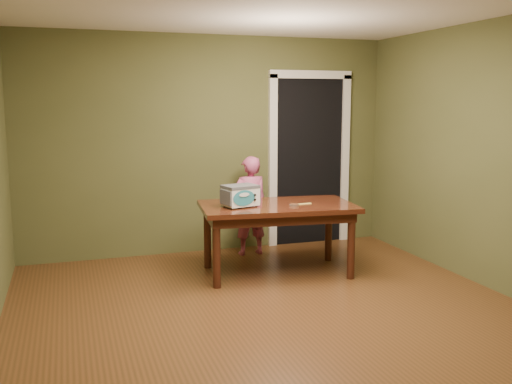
% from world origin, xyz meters
% --- Properties ---
extents(floor, '(5.00, 5.00, 0.00)m').
position_xyz_m(floor, '(0.00, 0.00, 0.00)').
color(floor, brown).
rests_on(floor, ground).
extents(room_shell, '(4.52, 5.02, 2.61)m').
position_xyz_m(room_shell, '(0.00, 0.00, 1.71)').
color(room_shell, brown).
rests_on(room_shell, ground).
extents(doorway, '(1.10, 0.66, 2.25)m').
position_xyz_m(doorway, '(1.30, 2.78, 1.06)').
color(doorway, black).
rests_on(doorway, ground).
extents(dining_table, '(1.69, 1.07, 0.75)m').
position_xyz_m(dining_table, '(0.44, 1.34, 0.65)').
color(dining_table, '#33130B').
rests_on(dining_table, floor).
extents(toy_oven, '(0.41, 0.32, 0.22)m').
position_xyz_m(toy_oven, '(0.03, 1.33, 0.87)').
color(toy_oven, '#4C4F54').
rests_on(toy_oven, dining_table).
extents(baking_pan, '(0.10, 0.10, 0.02)m').
position_xyz_m(baking_pan, '(0.57, 1.19, 0.76)').
color(baking_pan, silver).
rests_on(baking_pan, dining_table).
extents(spatula, '(0.18, 0.04, 0.01)m').
position_xyz_m(spatula, '(0.70, 1.25, 0.75)').
color(spatula, '#FFEC6E').
rests_on(spatula, dining_table).
extents(child, '(0.44, 0.30, 1.18)m').
position_xyz_m(child, '(0.40, 2.17, 0.59)').
color(child, '#BE4E7D').
rests_on(child, floor).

